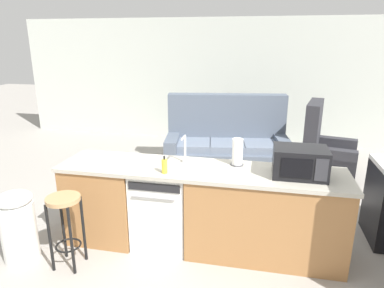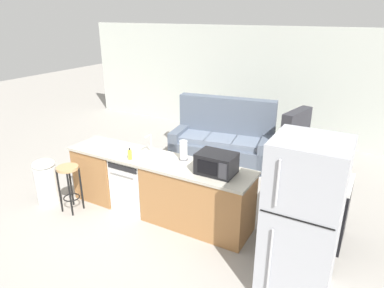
{
  "view_description": "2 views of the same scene",
  "coord_description": "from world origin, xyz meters",
  "px_view_note": "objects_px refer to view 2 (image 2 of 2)",
  "views": [
    {
      "loc": [
        0.74,
        -3.2,
        2.15
      ],
      "look_at": [
        -0.05,
        0.54,
        0.98
      ],
      "focal_mm": 32.0,
      "sensor_mm": 36.0,
      "label": 1
    },
    {
      "loc": [
        2.82,
        -3.72,
        2.89
      ],
      "look_at": [
        0.51,
        0.42,
        1.05
      ],
      "focal_mm": 32.0,
      "sensor_mm": 36.0,
      "label": 2
    }
  ],
  "objects_px": {
    "refrigerator": "(302,220)",
    "bar_stool": "(69,179)",
    "armchair": "(303,156)",
    "stove_range": "(317,207)",
    "microwave": "(216,163)",
    "kettle": "(307,172)",
    "couch": "(223,141)",
    "dishwasher": "(136,182)",
    "soap_bottle": "(130,155)",
    "paper_towel_roll": "(183,150)",
    "trash_bin": "(46,181)"
  },
  "relations": [
    {
      "from": "soap_bottle",
      "to": "couch",
      "type": "relative_size",
      "value": 0.08
    },
    {
      "from": "paper_towel_roll",
      "to": "soap_bottle",
      "type": "bearing_deg",
      "value": -150.92
    },
    {
      "from": "couch",
      "to": "stove_range",
      "type": "bearing_deg",
      "value": -39.62
    },
    {
      "from": "microwave",
      "to": "refrigerator",
      "type": "bearing_deg",
      "value": -23.93
    },
    {
      "from": "microwave",
      "to": "bar_stool",
      "type": "relative_size",
      "value": 0.68
    },
    {
      "from": "microwave",
      "to": "couch",
      "type": "distance_m",
      "value": 2.62
    },
    {
      "from": "stove_range",
      "to": "microwave",
      "type": "height_order",
      "value": "microwave"
    },
    {
      "from": "dishwasher",
      "to": "paper_towel_roll",
      "type": "bearing_deg",
      "value": 13.06
    },
    {
      "from": "dishwasher",
      "to": "stove_range",
      "type": "distance_m",
      "value": 2.66
    },
    {
      "from": "bar_stool",
      "to": "couch",
      "type": "relative_size",
      "value": 0.35
    },
    {
      "from": "paper_towel_roll",
      "to": "couch",
      "type": "bearing_deg",
      "value": 98.88
    },
    {
      "from": "refrigerator",
      "to": "kettle",
      "type": "xyz_separation_m",
      "value": [
        -0.17,
        0.97,
        0.1
      ]
    },
    {
      "from": "soap_bottle",
      "to": "couch",
      "type": "distance_m",
      "value": 2.64
    },
    {
      "from": "kettle",
      "to": "bar_stool",
      "type": "xyz_separation_m",
      "value": [
        -3.23,
        -1.02,
        -0.45
      ]
    },
    {
      "from": "stove_range",
      "to": "kettle",
      "type": "bearing_deg",
      "value": -142.84
    },
    {
      "from": "kettle",
      "to": "trash_bin",
      "type": "xyz_separation_m",
      "value": [
        -3.76,
        -1.02,
        -0.61
      ]
    },
    {
      "from": "microwave",
      "to": "kettle",
      "type": "relative_size",
      "value": 2.44
    },
    {
      "from": "armchair",
      "to": "couch",
      "type": "bearing_deg",
      "value": -175.38
    },
    {
      "from": "refrigerator",
      "to": "soap_bottle",
      "type": "distance_m",
      "value": 2.54
    },
    {
      "from": "stove_range",
      "to": "couch",
      "type": "distance_m",
      "value": 2.83
    },
    {
      "from": "refrigerator",
      "to": "couch",
      "type": "xyz_separation_m",
      "value": [
        -2.18,
        2.9,
        -0.49
      ]
    },
    {
      "from": "soap_bottle",
      "to": "bar_stool",
      "type": "height_order",
      "value": "soap_bottle"
    },
    {
      "from": "bar_stool",
      "to": "stove_range",
      "type": "bearing_deg",
      "value": 18.58
    },
    {
      "from": "microwave",
      "to": "paper_towel_roll",
      "type": "height_order",
      "value": "paper_towel_roll"
    },
    {
      "from": "refrigerator",
      "to": "armchair",
      "type": "height_order",
      "value": "refrigerator"
    },
    {
      "from": "refrigerator",
      "to": "bar_stool",
      "type": "bearing_deg",
      "value": -179.26
    },
    {
      "from": "trash_bin",
      "to": "armchair",
      "type": "bearing_deg",
      "value": 42.7
    },
    {
      "from": "microwave",
      "to": "kettle",
      "type": "xyz_separation_m",
      "value": [
        1.07,
        0.42,
        -0.05
      ]
    },
    {
      "from": "microwave",
      "to": "bar_stool",
      "type": "height_order",
      "value": "microwave"
    },
    {
      "from": "dishwasher",
      "to": "kettle",
      "type": "relative_size",
      "value": 4.1
    },
    {
      "from": "trash_bin",
      "to": "armchair",
      "type": "height_order",
      "value": "armchair"
    },
    {
      "from": "refrigerator",
      "to": "kettle",
      "type": "distance_m",
      "value": 0.99
    },
    {
      "from": "refrigerator",
      "to": "kettle",
      "type": "height_order",
      "value": "refrigerator"
    },
    {
      "from": "microwave",
      "to": "stove_range",
      "type": "bearing_deg",
      "value": 23.99
    },
    {
      "from": "stove_range",
      "to": "trash_bin",
      "type": "height_order",
      "value": "stove_range"
    },
    {
      "from": "bar_stool",
      "to": "trash_bin",
      "type": "distance_m",
      "value": 0.56
    },
    {
      "from": "dishwasher",
      "to": "trash_bin",
      "type": "height_order",
      "value": "dishwasher"
    },
    {
      "from": "stove_range",
      "to": "bar_stool",
      "type": "distance_m",
      "value": 3.58
    },
    {
      "from": "microwave",
      "to": "trash_bin",
      "type": "relative_size",
      "value": 0.68
    },
    {
      "from": "refrigerator",
      "to": "bar_stool",
      "type": "height_order",
      "value": "refrigerator"
    },
    {
      "from": "microwave",
      "to": "armchair",
      "type": "height_order",
      "value": "armchair"
    },
    {
      "from": "stove_range",
      "to": "paper_towel_roll",
      "type": "xyz_separation_m",
      "value": [
        -1.84,
        -0.37,
        0.59
      ]
    },
    {
      "from": "microwave",
      "to": "kettle",
      "type": "height_order",
      "value": "microwave"
    },
    {
      "from": "dishwasher",
      "to": "stove_range",
      "type": "xyz_separation_m",
      "value": [
        2.6,
        0.55,
        0.03
      ]
    },
    {
      "from": "dishwasher",
      "to": "microwave",
      "type": "distance_m",
      "value": 1.5
    },
    {
      "from": "dishwasher",
      "to": "refrigerator",
      "type": "bearing_deg",
      "value": -11.93
    },
    {
      "from": "soap_bottle",
      "to": "couch",
      "type": "xyz_separation_m",
      "value": [
        0.33,
        2.55,
        -0.58
      ]
    },
    {
      "from": "bar_stool",
      "to": "armchair",
      "type": "bearing_deg",
      "value": 47.6
    },
    {
      "from": "couch",
      "to": "kettle",
      "type": "bearing_deg",
      "value": -43.78
    },
    {
      "from": "armchair",
      "to": "refrigerator",
      "type": "bearing_deg",
      "value": -79.03
    }
  ]
}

